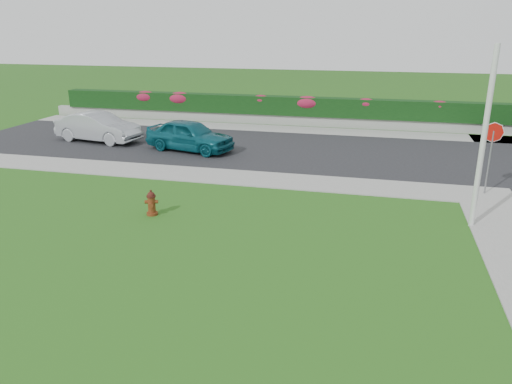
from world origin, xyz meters
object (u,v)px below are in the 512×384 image
(utility_pole, at_px, (484,140))
(stop_sign, at_px, (492,141))
(sedan_silver, at_px, (98,127))
(fire_hydrant, at_px, (151,203))
(sedan_teal, at_px, (190,135))

(utility_pole, height_order, stop_sign, utility_pole)
(utility_pole, bearing_deg, sedan_silver, 155.87)
(fire_hydrant, bearing_deg, stop_sign, 6.64)
(fire_hydrant, xyz_separation_m, stop_sign, (10.73, 4.76, 1.56))
(sedan_teal, height_order, sedan_silver, sedan_silver)
(sedan_teal, bearing_deg, fire_hydrant, -153.70)
(sedan_silver, bearing_deg, stop_sign, -94.26)
(sedan_teal, xyz_separation_m, utility_pole, (11.68, -6.86, 1.88))
(fire_hydrant, xyz_separation_m, utility_pole, (9.79, 1.46, 2.27))
(sedan_teal, xyz_separation_m, stop_sign, (12.62, -3.55, 1.17))
(utility_pole, xyz_separation_m, stop_sign, (0.94, 3.30, -0.71))
(fire_hydrant, distance_m, utility_pole, 10.16)
(fire_hydrant, height_order, utility_pole, utility_pole)
(sedan_teal, distance_m, utility_pole, 13.67)
(sedan_silver, xyz_separation_m, utility_pole, (17.02, -7.62, 1.87))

